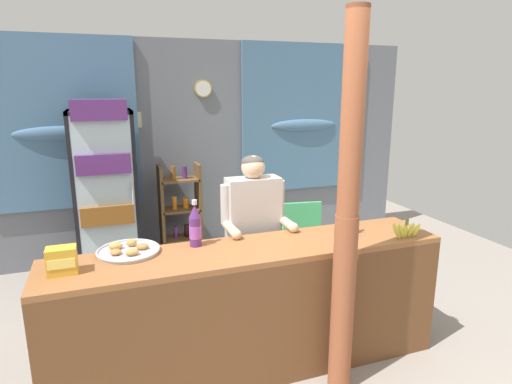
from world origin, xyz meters
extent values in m
plane|color=gray|center=(0.00, 1.16, 0.00)|extent=(7.74, 7.74, 0.00)
cube|color=slate|center=(0.00, 2.95, 1.30)|extent=(5.76, 0.12, 2.61)
cube|color=teal|center=(-1.50, 2.86, 1.66)|extent=(1.68, 0.04, 1.89)
ellipsoid|color=teal|center=(-1.50, 2.84, 1.57)|extent=(0.93, 0.10, 0.16)
cube|color=teal|center=(1.45, 2.86, 1.66)|extent=(1.69, 0.04, 1.89)
ellipsoid|color=teal|center=(1.45, 2.84, 1.57)|extent=(0.93, 0.10, 0.16)
cylinder|color=tan|center=(0.12, 2.87, 2.04)|extent=(0.21, 0.03, 0.21)
cylinder|color=white|center=(0.12, 2.86, 2.04)|extent=(0.18, 0.01, 0.18)
cube|color=beige|center=(-0.74, 2.87, 1.70)|extent=(0.24, 0.02, 0.18)
cube|color=#935B33|center=(-0.14, 0.39, 0.94)|extent=(2.84, 0.56, 0.04)
cube|color=brown|center=(-0.14, 0.13, 0.46)|extent=(2.84, 0.04, 0.92)
cube|color=brown|center=(-1.52, 0.39, 0.46)|extent=(0.08, 0.50, 0.92)
cube|color=brown|center=(1.24, 0.39, 0.46)|extent=(0.08, 0.50, 0.92)
cylinder|color=#995133|center=(0.37, -0.03, 0.63)|extent=(0.16, 0.16, 1.26)
cylinder|color=#995133|center=(0.37, -0.03, 1.89)|extent=(0.14, 0.14, 1.26)
ellipsoid|color=#995133|center=(0.44, -0.03, 0.97)|extent=(0.06, 0.05, 0.08)
cube|color=black|center=(-1.07, 2.77, 0.92)|extent=(0.64, 0.04, 1.83)
cube|color=black|center=(-1.38, 2.49, 0.92)|extent=(0.04, 0.61, 1.83)
cube|color=black|center=(-0.77, 2.49, 0.92)|extent=(0.04, 0.61, 1.83)
cube|color=black|center=(-1.07, 2.49, 1.81)|extent=(0.64, 0.61, 0.04)
cube|color=black|center=(-1.07, 2.49, 0.04)|extent=(0.64, 0.61, 0.08)
cube|color=silver|center=(-1.07, 2.20, 0.97)|extent=(0.58, 0.02, 1.67)
cylinder|color=#B7B7BC|center=(-0.81, 2.16, 0.92)|extent=(0.02, 0.02, 0.40)
cube|color=silver|center=(-1.07, 2.49, 0.68)|extent=(0.56, 0.53, 0.02)
cube|color=brown|center=(-1.07, 2.36, 0.79)|extent=(0.52, 0.49, 0.20)
cube|color=silver|center=(-1.07, 2.49, 1.21)|extent=(0.56, 0.53, 0.02)
cube|color=#56286B|center=(-1.07, 2.36, 1.32)|extent=(0.52, 0.49, 0.20)
cube|color=silver|center=(-1.07, 2.49, 1.73)|extent=(0.56, 0.53, 0.02)
cube|color=#56286B|center=(-1.07, 2.36, 1.84)|extent=(0.52, 0.49, 0.20)
cube|color=brown|center=(-0.48, 2.59, 0.60)|extent=(0.04, 0.28, 1.19)
cube|color=brown|center=(-0.04, 2.59, 0.60)|extent=(0.04, 0.28, 1.19)
cube|color=brown|center=(-0.26, 2.59, 1.01)|extent=(0.44, 0.28, 0.02)
cylinder|color=brown|center=(-0.33, 2.59, 1.10)|extent=(0.06, 0.06, 0.15)
cylinder|color=#56286B|center=(-0.19, 2.59, 1.10)|extent=(0.06, 0.06, 0.15)
cube|color=brown|center=(-0.26, 2.59, 0.66)|extent=(0.44, 0.28, 0.02)
cylinder|color=orange|center=(-0.33, 2.59, 0.74)|extent=(0.06, 0.06, 0.15)
cylinder|color=orange|center=(-0.19, 2.59, 0.73)|extent=(0.07, 0.07, 0.12)
cube|color=brown|center=(-0.26, 2.59, 0.30)|extent=(0.44, 0.28, 0.02)
cylinder|color=#56286B|center=(-0.33, 2.59, 0.38)|extent=(0.06, 0.06, 0.14)
cylinder|color=black|center=(-0.19, 2.59, 0.38)|extent=(0.06, 0.06, 0.15)
cube|color=#4CC675|center=(0.93, 1.89, 0.44)|extent=(0.50, 0.50, 0.04)
cube|color=#4CC675|center=(0.90, 1.70, 0.66)|extent=(0.42, 0.10, 0.40)
cylinder|color=#4CC675|center=(1.15, 2.05, 0.22)|extent=(0.04, 0.04, 0.44)
cylinder|color=#4CC675|center=(0.77, 2.11, 0.22)|extent=(0.04, 0.04, 0.44)
cylinder|color=#4CC675|center=(1.09, 1.68, 0.22)|extent=(0.04, 0.04, 0.44)
cylinder|color=#4CC675|center=(0.71, 1.73, 0.22)|extent=(0.04, 0.04, 0.44)
cube|color=#4CC675|center=(1.13, 1.86, 0.56)|extent=(0.10, 0.40, 0.03)
cube|color=#4CC675|center=(0.73, 1.92, 0.56)|extent=(0.10, 0.40, 0.03)
cylinder|color=#28282D|center=(-0.05, 0.87, 0.41)|extent=(0.11, 0.11, 0.82)
cylinder|color=#28282D|center=(0.14, 0.87, 0.41)|extent=(0.11, 0.11, 0.82)
cube|color=#BCB7B2|center=(0.04, 0.87, 1.09)|extent=(0.43, 0.20, 0.54)
sphere|color=#DBB28E|center=(0.04, 0.87, 1.44)|extent=(0.19, 0.19, 0.19)
ellipsoid|color=#4C4742|center=(0.04, 0.88, 1.48)|extent=(0.18, 0.18, 0.10)
cylinder|color=#BCB7B2|center=(-0.19, 0.87, 1.16)|extent=(0.08, 0.08, 0.32)
cylinder|color=#DBB28E|center=(-0.19, 0.72, 1.00)|extent=(0.07, 0.26, 0.07)
sphere|color=#DBB28E|center=(-0.19, 0.59, 1.00)|extent=(0.08, 0.08, 0.08)
cylinder|color=#BCB7B2|center=(0.28, 0.87, 1.16)|extent=(0.08, 0.08, 0.32)
cylinder|color=#DBB28E|center=(0.28, 0.72, 1.00)|extent=(0.07, 0.26, 0.07)
sphere|color=#DBB28E|center=(0.28, 0.59, 1.00)|extent=(0.08, 0.08, 0.08)
cylinder|color=#56286B|center=(-0.50, 0.56, 1.06)|extent=(0.09, 0.09, 0.21)
cone|color=#56286B|center=(-0.50, 0.56, 1.22)|extent=(0.09, 0.09, 0.10)
cylinder|color=silver|center=(-0.50, 0.56, 1.28)|extent=(0.04, 0.04, 0.03)
cylinder|color=purple|center=(-0.50, 0.56, 1.06)|extent=(0.09, 0.09, 0.09)
cylinder|color=orange|center=(0.69, 0.41, 1.03)|extent=(0.06, 0.06, 0.15)
cone|color=orange|center=(0.69, 0.41, 1.14)|extent=(0.06, 0.06, 0.07)
cylinder|color=white|center=(0.69, 0.41, 1.19)|extent=(0.03, 0.03, 0.02)
cylinder|color=#194C99|center=(0.69, 0.41, 1.03)|extent=(0.06, 0.06, 0.07)
cube|color=gold|center=(-1.36, 0.37, 1.04)|extent=(0.17, 0.12, 0.17)
cube|color=#FFE26D|center=(-1.36, 0.31, 1.04)|extent=(0.16, 0.00, 0.06)
cylinder|color=#BCBCC1|center=(-0.96, 0.58, 0.97)|extent=(0.41, 0.41, 0.02)
torus|color=#BCBCC1|center=(-0.96, 0.58, 0.98)|extent=(0.43, 0.43, 0.02)
ellipsoid|color=#B2753D|center=(-0.87, 0.58, 0.99)|extent=(0.09, 0.07, 0.04)
ellipsoid|color=#C68947|center=(-0.94, 0.66, 1.00)|extent=(0.07, 0.06, 0.05)
ellipsoid|color=#C68947|center=(-1.04, 0.64, 1.00)|extent=(0.09, 0.07, 0.05)
ellipsoid|color=#B2753D|center=(-1.05, 0.54, 0.99)|extent=(0.08, 0.08, 0.04)
ellipsoid|color=#C68947|center=(-0.95, 0.49, 1.00)|extent=(0.09, 0.06, 0.05)
ellipsoid|color=#DBCC42|center=(0.93, 0.19, 1.02)|extent=(0.10, 0.04, 0.15)
ellipsoid|color=#DBCC42|center=(0.98, 0.19, 1.01)|extent=(0.07, 0.04, 0.13)
ellipsoid|color=#DBCC42|center=(1.02, 0.20, 1.01)|extent=(0.04, 0.04, 0.11)
ellipsoid|color=#DBCC42|center=(1.07, 0.19, 1.01)|extent=(0.07, 0.04, 0.13)
ellipsoid|color=#DBCC42|center=(1.11, 0.18, 1.01)|extent=(0.08, 0.03, 0.12)
cylinder|color=olive|center=(1.02, 0.19, 1.09)|extent=(0.02, 0.02, 0.05)
camera|label=1|loc=(-1.08, -2.32, 2.07)|focal=30.27mm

